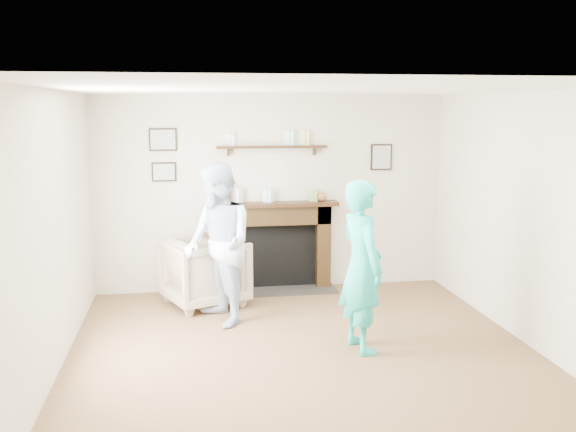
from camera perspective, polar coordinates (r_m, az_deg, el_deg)
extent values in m
plane|color=brown|center=(6.17, 1.69, -12.66)|extent=(5.00, 5.00, 0.00)
cube|color=beige|center=(8.25, -1.48, 2.03)|extent=(4.50, 0.04, 2.50)
cube|color=beige|center=(5.84, -20.51, -1.76)|extent=(0.04, 5.00, 2.50)
cube|color=beige|center=(6.61, 21.29, -0.53)|extent=(0.04, 5.00, 2.50)
cube|color=white|center=(5.71, 1.82, 11.22)|extent=(4.50, 5.00, 0.04)
cube|color=black|center=(8.22, -5.94, -3.01)|extent=(0.18, 0.20, 1.10)
cube|color=black|center=(8.39, 3.10, -2.71)|extent=(0.18, 0.20, 1.10)
cube|color=black|center=(8.20, -1.38, 0.07)|extent=(1.50, 0.20, 0.24)
cube|color=black|center=(8.37, -1.43, -3.57)|extent=(1.14, 0.06, 0.86)
cube|color=#2C2927|center=(8.30, -1.25, -6.66)|extent=(1.60, 0.44, 0.03)
cube|color=black|center=(8.14, -1.36, 1.04)|extent=(1.68, 0.26, 0.05)
cube|color=black|center=(8.12, -1.43, 6.16)|extent=(1.40, 0.15, 0.03)
cube|color=black|center=(8.11, -11.06, 6.69)|extent=(0.34, 0.03, 0.28)
cube|color=black|center=(8.14, -10.97, 3.88)|extent=(0.30, 0.03, 0.24)
cube|color=black|center=(8.50, 8.29, 5.20)|extent=(0.28, 0.03, 0.34)
cube|color=black|center=(8.07, -5.74, 1.88)|extent=(0.16, 0.09, 0.22)
cylinder|color=silver|center=(8.02, -5.72, 1.90)|extent=(0.11, 0.01, 0.11)
sphere|color=#39872D|center=(8.24, 3.05, 1.73)|extent=(0.12, 0.12, 0.12)
imported|color=#BBAE8B|center=(7.87, -7.33, -7.76)|extent=(1.15, 1.14, 0.81)
imported|color=silver|center=(7.19, -6.09, -9.44)|extent=(0.92, 1.03, 1.76)
imported|color=teal|center=(6.47, 6.41, -11.65)|extent=(0.52, 0.68, 1.67)
cylinder|color=black|center=(7.65, -6.29, -8.17)|extent=(0.27, 0.27, 0.02)
cylinder|color=black|center=(7.53, -6.35, -4.99)|extent=(0.06, 0.06, 0.86)
cylinder|color=black|center=(7.43, -6.41, -1.68)|extent=(0.32, 0.32, 0.03)
cylinder|color=silver|center=(7.43, -6.42, -1.55)|extent=(0.22, 0.22, 0.01)
cylinder|color=silver|center=(7.42, -6.42, -1.29)|extent=(0.17, 0.17, 0.06)
cylinder|color=beige|center=(7.41, -6.43, -0.87)|extent=(0.01, 0.01, 0.05)
sphere|color=orange|center=(7.41, -6.43, -0.63)|extent=(0.02, 0.02, 0.02)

